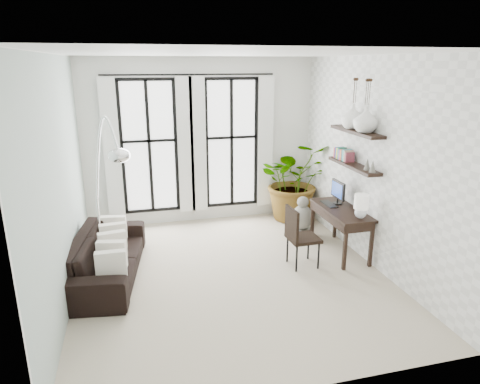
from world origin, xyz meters
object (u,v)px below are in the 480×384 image
object	(u,v)px
sofa	(107,256)
desk_chair	(298,233)
buddha	(302,219)
desk	(342,213)
plant	(295,180)
arc_lamp	(106,157)

from	to	relation	value
sofa	desk_chair	world-z (taller)	desk_chair
desk_chair	buddha	size ratio (longest dim) A/B	1.28
sofa	desk	xyz separation A→B (m)	(3.75, -0.14, 0.40)
sofa	plant	bearing A→B (deg)	-57.00
desk_chair	arc_lamp	world-z (taller)	arc_lamp
plant	buddha	size ratio (longest dim) A/B	2.14
sofa	arc_lamp	size ratio (longest dim) A/B	0.96
desk	arc_lamp	bearing A→B (deg)	173.56
plant	arc_lamp	bearing A→B (deg)	-158.18
plant	desk_chair	distance (m)	2.21
arc_lamp	buddha	xyz separation A→B (m)	(3.32, 0.49, -1.45)
desk	buddha	distance (m)	1.04
desk	arc_lamp	world-z (taller)	arc_lamp
sofa	buddha	bearing A→B (deg)	-69.42
sofa	plant	size ratio (longest dim) A/B	1.39
arc_lamp	buddha	distance (m)	3.66
plant	desk	size ratio (longest dim) A/B	1.23
sofa	desk	size ratio (longest dim) A/B	1.71
plant	desk_chair	xyz separation A→B (m)	(-0.74, -2.06, -0.26)
sofa	plant	xyz separation A→B (m)	(3.62, 1.67, 0.49)
arc_lamp	desk_chair	bearing A→B (deg)	-13.32
sofa	desk_chair	distance (m)	2.92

